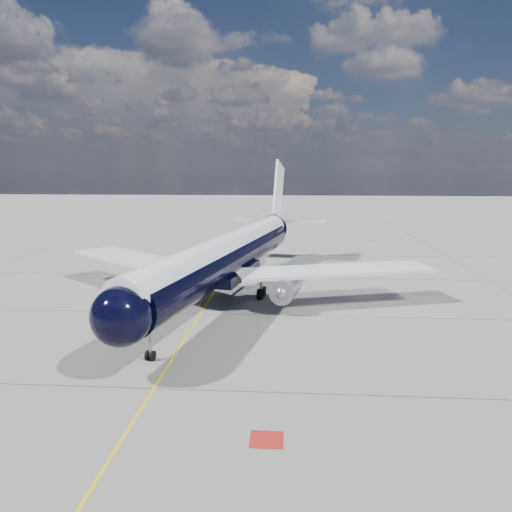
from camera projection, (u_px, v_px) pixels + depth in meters
The scene contains 4 objects.
ground at pixel (229, 268), 63.22m from camera, with size 320.00×320.00×0.00m, color gray.
taxiway_centerline at pixel (224, 276), 58.31m from camera, with size 0.16×160.00×0.01m, color yellow.
red_marking at pixel (267, 440), 23.47m from camera, with size 1.60×1.60×0.01m, color maroon.
main_airliner at pixel (231, 254), 48.59m from camera, with size 37.93×46.74×13.59m.
Camera 1 is at (7.85, -31.55, 12.68)m, focal length 35.00 mm.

